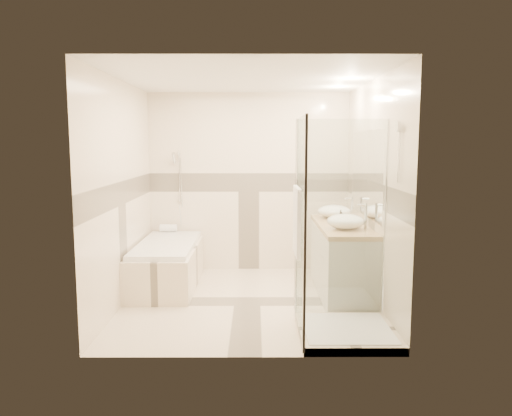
{
  "coord_description": "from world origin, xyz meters",
  "views": [
    {
      "loc": [
        0.09,
        -5.53,
        1.81
      ],
      "look_at": [
        0.1,
        0.25,
        1.05
      ],
      "focal_mm": 35.0,
      "sensor_mm": 36.0,
      "label": 1
    }
  ],
  "objects_px": {
    "shower_enclosure": "(334,282)",
    "amenity_bottle_a": "(340,217)",
    "vanity": "(342,259)",
    "vessel_sink_near": "(334,211)",
    "vessel_sink_far": "(346,221)",
    "amenity_bottle_b": "(341,218)",
    "bathtub": "(167,262)"
  },
  "relations": [
    {
      "from": "vanity",
      "to": "shower_enclosure",
      "type": "bearing_deg",
      "value": -102.97
    },
    {
      "from": "vanity",
      "to": "vessel_sink_far",
      "type": "xyz_separation_m",
      "value": [
        -0.02,
        -0.32,
        0.51
      ]
    },
    {
      "from": "vanity",
      "to": "vessel_sink_near",
      "type": "relative_size",
      "value": 3.84
    },
    {
      "from": "vanity",
      "to": "vessel_sink_near",
      "type": "distance_m",
      "value": 0.7
    },
    {
      "from": "bathtub",
      "to": "shower_enclosure",
      "type": "relative_size",
      "value": 0.83
    },
    {
      "from": "vessel_sink_far",
      "to": "amenity_bottle_b",
      "type": "xyz_separation_m",
      "value": [
        0.0,
        0.29,
        -0.01
      ]
    },
    {
      "from": "amenity_bottle_b",
      "to": "bathtub",
      "type": "bearing_deg",
      "value": 169.97
    },
    {
      "from": "shower_enclosure",
      "to": "amenity_bottle_a",
      "type": "xyz_separation_m",
      "value": [
        0.27,
        1.3,
        0.43
      ]
    },
    {
      "from": "bathtub",
      "to": "vessel_sink_far",
      "type": "height_order",
      "value": "vessel_sink_far"
    },
    {
      "from": "vessel_sink_near",
      "to": "amenity_bottle_b",
      "type": "relative_size",
      "value": 2.79
    },
    {
      "from": "vessel_sink_near",
      "to": "vessel_sink_far",
      "type": "bearing_deg",
      "value": -90.0
    },
    {
      "from": "vessel_sink_near",
      "to": "amenity_bottle_a",
      "type": "bearing_deg",
      "value": -90.0
    },
    {
      "from": "bathtub",
      "to": "amenity_bottle_a",
      "type": "distance_m",
      "value": 2.24
    },
    {
      "from": "vessel_sink_far",
      "to": "amenity_bottle_a",
      "type": "height_order",
      "value": "vessel_sink_far"
    },
    {
      "from": "amenity_bottle_a",
      "to": "amenity_bottle_b",
      "type": "height_order",
      "value": "amenity_bottle_a"
    },
    {
      "from": "amenity_bottle_a",
      "to": "bathtub",
      "type": "bearing_deg",
      "value": 171.39
    },
    {
      "from": "vessel_sink_far",
      "to": "amenity_bottle_a",
      "type": "relative_size",
      "value": 2.55
    },
    {
      "from": "bathtub",
      "to": "amenity_bottle_b",
      "type": "distance_m",
      "value": 2.25
    },
    {
      "from": "vanity",
      "to": "amenity_bottle_a",
      "type": "height_order",
      "value": "amenity_bottle_a"
    },
    {
      "from": "shower_enclosure",
      "to": "amenity_bottle_b",
      "type": "distance_m",
      "value": 1.34
    },
    {
      "from": "vanity",
      "to": "amenity_bottle_a",
      "type": "distance_m",
      "value": 0.51
    },
    {
      "from": "bathtub",
      "to": "vessel_sink_near",
      "type": "xyz_separation_m",
      "value": [
        2.13,
        0.14,
        0.63
      ]
    },
    {
      "from": "bathtub",
      "to": "amenity_bottle_a",
      "type": "height_order",
      "value": "amenity_bottle_a"
    },
    {
      "from": "vanity",
      "to": "amenity_bottle_a",
      "type": "bearing_deg",
      "value": 125.9
    },
    {
      "from": "shower_enclosure",
      "to": "amenity_bottle_a",
      "type": "bearing_deg",
      "value": 78.13
    },
    {
      "from": "bathtub",
      "to": "amenity_bottle_b",
      "type": "relative_size",
      "value": 11.24
    },
    {
      "from": "bathtub",
      "to": "amenity_bottle_b",
      "type": "xyz_separation_m",
      "value": [
        2.13,
        -0.38,
        0.62
      ]
    },
    {
      "from": "shower_enclosure",
      "to": "vanity",
      "type": "bearing_deg",
      "value": 77.03
    },
    {
      "from": "shower_enclosure",
      "to": "amenity_bottle_b",
      "type": "xyz_separation_m",
      "value": [
        0.27,
        1.24,
        0.42
      ]
    },
    {
      "from": "vanity",
      "to": "amenity_bottle_b",
      "type": "bearing_deg",
      "value": -126.69
    },
    {
      "from": "vessel_sink_far",
      "to": "amenity_bottle_b",
      "type": "bearing_deg",
      "value": 90.0
    },
    {
      "from": "vessel_sink_near",
      "to": "bathtub",
      "type": "bearing_deg",
      "value": -176.36
    }
  ]
}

